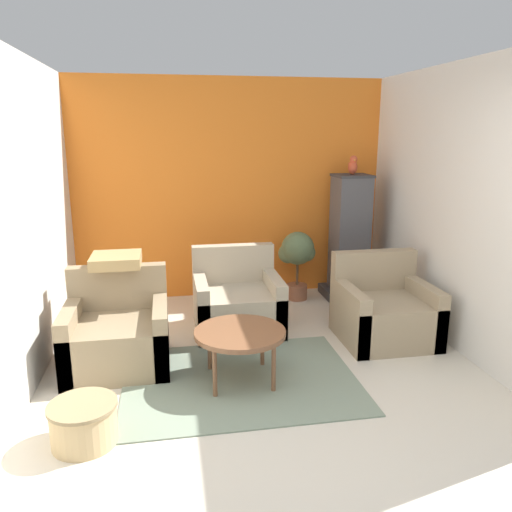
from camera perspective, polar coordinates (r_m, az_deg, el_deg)
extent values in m
plane|color=beige|center=(3.32, 5.80, -23.20)|extent=(20.00, 20.00, 0.00)
cube|color=orange|center=(6.11, -2.96, 7.57)|extent=(3.84, 0.06, 2.62)
cube|color=silver|center=(4.46, -24.70, 3.85)|extent=(0.06, 3.47, 2.62)
cube|color=silver|center=(5.07, 21.61, 5.24)|extent=(0.06, 3.47, 2.62)
cube|color=gray|center=(4.25, -1.80, -13.94)|extent=(1.91, 1.45, 0.01)
cylinder|color=brown|center=(4.07, -1.85, -8.76)|extent=(0.74, 0.74, 0.04)
cylinder|color=brown|center=(3.93, -4.73, -13.23)|extent=(0.04, 0.04, 0.40)
cylinder|color=brown|center=(4.00, 2.03, -12.73)|extent=(0.04, 0.04, 0.40)
cylinder|color=brown|center=(4.35, -5.33, -10.46)|extent=(0.04, 0.04, 0.40)
cylinder|color=brown|center=(4.40, 0.74, -10.06)|extent=(0.04, 0.04, 0.40)
cube|color=#8E7A5B|center=(4.55, -15.50, -9.64)|extent=(0.87, 0.81, 0.43)
cube|color=#8E7A5B|center=(4.72, -15.49, -3.40)|extent=(0.87, 0.14, 0.40)
cube|color=#8E7A5B|center=(4.57, -20.29, -8.92)|extent=(0.12, 0.81, 0.57)
cube|color=#8E7A5B|center=(4.50, -10.76, -8.66)|extent=(0.12, 0.81, 0.57)
cube|color=#9E896B|center=(5.07, 14.53, -7.05)|extent=(0.87, 0.81, 0.43)
cube|color=#9E896B|center=(5.23, 13.31, -1.54)|extent=(0.87, 0.14, 0.40)
cube|color=#9E896B|center=(4.90, 10.58, -6.68)|extent=(0.12, 0.81, 0.57)
cube|color=#9E896B|center=(5.21, 18.35, -5.93)|extent=(0.12, 0.81, 0.57)
cube|color=tan|center=(5.16, -2.10, -6.20)|extent=(0.87, 0.81, 0.43)
cube|color=tan|center=(5.35, -2.64, -0.81)|extent=(0.87, 0.14, 0.40)
cube|color=tan|center=(5.10, -6.29, -5.69)|extent=(0.12, 0.81, 0.57)
cube|color=tan|center=(5.20, 2.00, -5.22)|extent=(0.12, 0.81, 0.57)
cube|color=#353539|center=(6.31, 10.35, -4.13)|extent=(0.57, 0.57, 0.11)
cube|color=#4C4C51|center=(6.12, 10.65, 2.46)|extent=(0.39, 0.39, 1.37)
cube|color=#353539|center=(6.02, 10.95, 8.99)|extent=(0.41, 0.41, 0.03)
ellipsoid|color=#D14C2D|center=(6.01, 11.00, 9.92)|extent=(0.10, 0.13, 0.17)
sphere|color=#D14C2D|center=(5.99, 11.10, 10.79)|extent=(0.09, 0.09, 0.09)
cone|color=gold|center=(5.95, 11.23, 10.70)|extent=(0.04, 0.04, 0.04)
cone|color=#D14C2D|center=(6.07, 10.79, 9.81)|extent=(0.05, 0.11, 0.14)
cylinder|color=brown|center=(6.14, 4.69, -4.08)|extent=(0.25, 0.25, 0.18)
cylinder|color=brown|center=(6.07, 4.74, -1.84)|extent=(0.03, 0.03, 0.32)
sphere|color=#566B47|center=(5.99, 4.79, 0.89)|extent=(0.40, 0.40, 0.40)
sphere|color=#566B47|center=(6.02, 3.68, 0.29)|extent=(0.24, 0.24, 0.24)
sphere|color=#566B47|center=(6.00, 5.77, 0.40)|extent=(0.22, 0.22, 0.22)
cylinder|color=tan|center=(3.63, -19.07, -17.62)|extent=(0.43, 0.43, 0.29)
cylinder|color=#957E57|center=(3.57, -19.25, -15.83)|extent=(0.45, 0.45, 0.02)
cube|color=tan|center=(4.65, -15.69, -0.46)|extent=(0.43, 0.43, 0.10)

